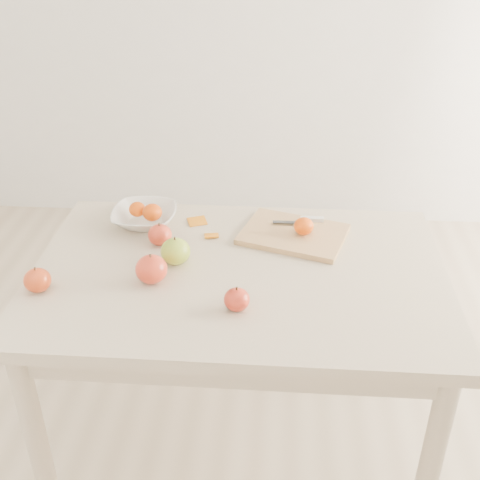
{
  "coord_description": "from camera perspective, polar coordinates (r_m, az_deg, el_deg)",
  "views": [
    {
      "loc": [
        0.11,
        -1.45,
        1.71
      ],
      "look_at": [
        0.0,
        0.05,
        0.82
      ],
      "focal_mm": 45.0,
      "sensor_mm": 36.0,
      "label": 1
    }
  ],
  "objects": [
    {
      "name": "cutting_board",
      "position": [
        1.91,
        5.1,
        0.55
      ],
      "size": [
        0.37,
        0.31,
        0.02
      ],
      "primitive_type": "cube",
      "rotation": [
        0.0,
        0.0,
        -0.3
      ],
      "color": "tan",
      "rests_on": "table"
    },
    {
      "name": "orange_peel_a",
      "position": [
        1.99,
        -4.09,
        1.68
      ],
      "size": [
        0.07,
        0.06,
        0.01
      ],
      "primitive_type": "cube",
      "rotation": [
        0.21,
        0.0,
        0.39
      ],
      "color": "#C96D0E",
      "rests_on": "table"
    },
    {
      "name": "orange_peel_b",
      "position": [
        1.91,
        -2.72,
        0.36
      ],
      "size": [
        0.05,
        0.04,
        0.01
      ],
      "primitive_type": "cube",
      "rotation": [
        -0.14,
        0.0,
        0.16
      ],
      "color": "orange",
      "rests_on": "table"
    },
    {
      "name": "apple_red_a",
      "position": [
        1.87,
        -7.6,
        0.49
      ],
      "size": [
        0.07,
        0.07,
        0.07
      ],
      "primitive_type": "ellipsoid",
      "color": "maroon",
      "rests_on": "table"
    },
    {
      "name": "table",
      "position": [
        1.8,
        -0.12,
        -5.44
      ],
      "size": [
        1.2,
        0.8,
        0.75
      ],
      "color": "beige",
      "rests_on": "ground"
    },
    {
      "name": "apple_red_b",
      "position": [
        1.69,
        -8.4,
        -2.75
      ],
      "size": [
        0.09,
        0.09,
        0.08
      ],
      "primitive_type": "ellipsoid",
      "color": "maroon",
      "rests_on": "table"
    },
    {
      "name": "bowl_tangerine_near",
      "position": [
        2.0,
        -9.72,
        2.9
      ],
      "size": [
        0.06,
        0.06,
        0.05
      ],
      "primitive_type": "ellipsoid",
      "color": "#E64D08",
      "rests_on": "fruit_bowl"
    },
    {
      "name": "bowl_tangerine_far",
      "position": [
        1.96,
        -8.32,
        2.61
      ],
      "size": [
        0.06,
        0.06,
        0.06
      ],
      "primitive_type": "ellipsoid",
      "color": "#C84E07",
      "rests_on": "fruit_bowl"
    },
    {
      "name": "apple_green",
      "position": [
        1.77,
        -6.13,
        -1.07
      ],
      "size": [
        0.09,
        0.09,
        0.08
      ],
      "primitive_type": "ellipsoid",
      "color": "olive",
      "rests_on": "table"
    },
    {
      "name": "fruit_bowl",
      "position": [
        1.99,
        -9.03,
        2.19
      ],
      "size": [
        0.21,
        0.21,
        0.05
      ],
      "primitive_type": "imported",
      "color": "silver",
      "rests_on": "table"
    },
    {
      "name": "board_tangerine",
      "position": [
        1.88,
        6.06,
        1.32
      ],
      "size": [
        0.06,
        0.06,
        0.05
      ],
      "primitive_type": "ellipsoid",
      "color": "#CB5507",
      "rests_on": "cutting_board"
    },
    {
      "name": "paring_knife",
      "position": [
        1.97,
        6.47,
        1.92
      ],
      "size": [
        0.17,
        0.04,
        0.01
      ],
      "color": "silver",
      "rests_on": "cutting_board"
    },
    {
      "name": "apple_red_d",
      "position": [
        1.73,
        -18.66,
        -3.63
      ],
      "size": [
        0.07,
        0.07,
        0.07
      ],
      "primitive_type": "ellipsoid",
      "color": "maroon",
      "rests_on": "table"
    },
    {
      "name": "apple_red_e",
      "position": [
        1.57,
        -0.31,
        -5.66
      ],
      "size": [
        0.07,
        0.07,
        0.06
      ],
      "primitive_type": "ellipsoid",
      "color": "maroon",
      "rests_on": "table"
    },
    {
      "name": "ground",
      "position": [
        2.25,
        -0.1,
        -19.02
      ],
      "size": [
        3.5,
        3.5,
        0.0
      ],
      "primitive_type": "plane",
      "color": "#C6B293",
      "rests_on": "ground"
    }
  ]
}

